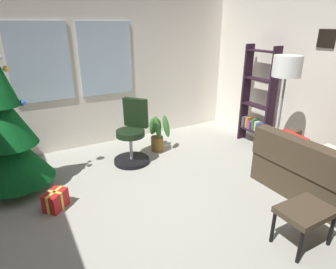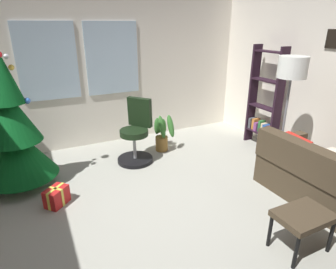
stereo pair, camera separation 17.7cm
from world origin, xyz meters
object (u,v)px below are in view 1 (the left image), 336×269
object	(u,v)px
potted_plant	(158,133)
gift_box_red	(56,200)
footstool	(305,213)
holiday_tree	(9,137)
office_chair	(132,138)
floor_lamp	(286,74)
bookshelf	(257,103)

from	to	relation	value
potted_plant	gift_box_red	bearing A→B (deg)	-153.40
footstool	potted_plant	xyz separation A→B (m)	(-0.19, 2.73, -0.06)
holiday_tree	potted_plant	world-z (taller)	holiday_tree
footstool	gift_box_red	world-z (taller)	footstool
office_chair	holiday_tree	bearing A→B (deg)	-177.92
potted_plant	office_chair	bearing A→B (deg)	-159.74
floor_lamp	potted_plant	world-z (taller)	floor_lamp
holiday_tree	office_chair	world-z (taller)	holiday_tree
holiday_tree	gift_box_red	size ratio (longest dim) A/B	6.90
gift_box_red	potted_plant	size ratio (longest dim) A/B	0.49
office_chair	bookshelf	xyz separation A→B (m)	(2.21, -0.40, 0.36)
holiday_tree	potted_plant	size ratio (longest dim) A/B	3.41
bookshelf	floor_lamp	world-z (taller)	bookshelf
footstool	gift_box_red	size ratio (longest dim) A/B	1.61
bookshelf	floor_lamp	size ratio (longest dim) A/B	1.04
holiday_tree	potted_plant	xyz separation A→B (m)	(2.20, 0.26, -0.46)
holiday_tree	bookshelf	bearing A→B (deg)	-5.01
holiday_tree	floor_lamp	distance (m)	3.66
holiday_tree	gift_box_red	bearing A→B (deg)	-61.87
footstool	office_chair	xyz separation A→B (m)	(-0.74, 2.53, 0.04)
holiday_tree	bookshelf	distance (m)	3.88
footstool	potted_plant	world-z (taller)	potted_plant
holiday_tree	office_chair	distance (m)	1.69
holiday_tree	gift_box_red	distance (m)	0.99
floor_lamp	footstool	bearing A→B (deg)	-128.63
office_chair	potted_plant	xyz separation A→B (m)	(0.55, 0.20, -0.10)
footstool	office_chair	distance (m)	2.64
potted_plant	floor_lamp	bearing A→B (deg)	-51.51
gift_box_red	office_chair	size ratio (longest dim) A/B	0.33
office_chair	floor_lamp	xyz separation A→B (m)	(1.74, -1.29, 1.03)
office_chair	potted_plant	distance (m)	0.59
footstool	bookshelf	distance (m)	2.62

